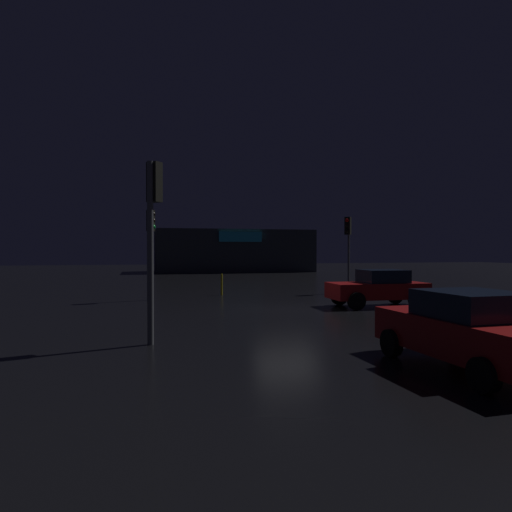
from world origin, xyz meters
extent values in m
plane|color=black|center=(0.00, 0.00, 0.00)|extent=(120.00, 120.00, 0.00)
cube|color=#33383D|center=(4.38, 32.44, 2.28)|extent=(16.82, 7.10, 4.56)
cube|color=#33CCF2|center=(4.38, 28.74, 3.74)|extent=(4.47, 0.24, 1.04)
cylinder|color=#595B60|center=(-5.44, -5.66, 2.28)|extent=(0.16, 0.16, 4.57)
cube|color=black|center=(-5.33, -5.55, 4.07)|extent=(0.41, 0.41, 1.00)
sphere|color=black|center=(-5.22, -5.44, 4.37)|extent=(0.20, 0.20, 0.20)
sphere|color=black|center=(-5.22, -5.44, 4.07)|extent=(0.20, 0.20, 0.20)
sphere|color=#19D13F|center=(-5.22, -5.44, 3.77)|extent=(0.20, 0.20, 0.20)
cylinder|color=#595B60|center=(-5.29, 4.78, 2.12)|extent=(0.12, 0.12, 4.24)
cube|color=black|center=(-5.17, 4.68, 3.74)|extent=(0.41, 0.41, 0.99)
sphere|color=black|center=(-5.06, 4.57, 4.04)|extent=(0.20, 0.20, 0.20)
sphere|color=black|center=(-5.06, 4.57, 3.74)|extent=(0.20, 0.20, 0.20)
sphere|color=#19D13F|center=(-5.06, 4.57, 3.44)|extent=(0.20, 0.20, 0.20)
cylinder|color=#595B60|center=(5.53, 5.98, 2.09)|extent=(0.12, 0.12, 4.18)
cube|color=black|center=(5.43, 5.86, 3.70)|extent=(0.41, 0.41, 0.97)
sphere|color=red|center=(5.32, 5.75, 3.99)|extent=(0.20, 0.20, 0.20)
sphere|color=black|center=(5.32, 5.75, 3.70)|extent=(0.20, 0.20, 0.20)
sphere|color=black|center=(5.32, 5.75, 3.41)|extent=(0.20, 0.20, 0.20)
cube|color=#A51414|center=(0.66, -9.63, 0.66)|extent=(1.94, 4.20, 0.73)
cube|color=black|center=(0.67, -9.68, 1.29)|extent=(1.70, 1.88, 0.52)
cylinder|color=black|center=(-0.29, -8.28, 0.30)|extent=(0.24, 0.61, 0.60)
cylinder|color=black|center=(1.55, -8.24, 0.30)|extent=(0.24, 0.61, 0.60)
cylinder|color=black|center=(-0.22, -11.02, 0.30)|extent=(0.24, 0.61, 0.60)
cube|color=#A51414|center=(3.91, -0.08, 0.68)|extent=(4.05, 1.88, 0.65)
cube|color=black|center=(4.16, -0.09, 1.27)|extent=(1.81, 1.63, 0.54)
cylinder|color=black|center=(2.57, -0.91, 0.35)|extent=(0.72, 0.25, 0.71)
cylinder|color=black|center=(2.63, 0.83, 0.35)|extent=(0.72, 0.25, 0.71)
cylinder|color=black|center=(5.20, -1.00, 0.35)|extent=(0.72, 0.25, 0.71)
cylinder|color=black|center=(5.26, 0.74, 0.35)|extent=(0.72, 0.25, 0.71)
cylinder|color=gold|center=(3.80, -7.16, 0.62)|extent=(0.09, 0.09, 1.25)
cylinder|color=gold|center=(-1.50, 6.46, 0.55)|extent=(0.10, 0.10, 1.11)
camera|label=1|loc=(-5.71, -17.41, 2.36)|focal=32.33mm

